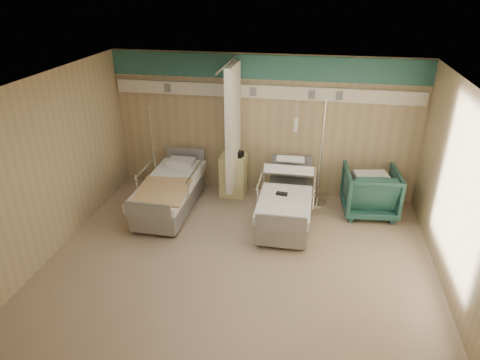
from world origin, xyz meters
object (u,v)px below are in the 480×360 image
at_px(iv_stand_right, 318,183).
at_px(bed_left, 170,196).
at_px(visitor_armchair, 370,191).
at_px(bed_right, 286,206).
at_px(iv_stand_left, 156,175).
at_px(bedside_cabinet, 233,175).

bearing_deg(iv_stand_right, bed_left, -163.85).
bearing_deg(visitor_armchair, bed_right, 16.56).
xyz_separation_m(iv_stand_right, iv_stand_left, (-3.31, -0.07, -0.06)).
bearing_deg(iv_stand_right, iv_stand_left, -178.74).
bearing_deg(iv_stand_right, visitor_armchair, -11.77).
height_order(bed_left, visitor_armchair, visitor_armchair).
height_order(bedside_cabinet, iv_stand_left, iv_stand_left).
distance_m(bed_left, bedside_cabinet, 1.39).
distance_m(bed_left, visitor_armchair, 3.76).
bearing_deg(bed_right, bed_left, 180.00).
xyz_separation_m(bed_left, iv_stand_right, (2.76, 0.80, 0.12)).
distance_m(bed_right, iv_stand_left, 2.85).
relative_size(bed_left, iv_stand_right, 1.02).
xyz_separation_m(bed_right, iv_stand_left, (-2.76, 0.73, 0.06)).
xyz_separation_m(bed_right, bed_left, (-2.20, 0.00, 0.00)).
distance_m(bed_left, iv_stand_right, 2.87).
bearing_deg(bedside_cabinet, bed_right, -38.05).
distance_m(bedside_cabinet, visitor_armchair, 2.68).
height_order(bed_left, iv_stand_left, iv_stand_left).
height_order(bed_left, iv_stand_right, iv_stand_right).
relative_size(bedside_cabinet, iv_stand_right, 0.40).
relative_size(bedside_cabinet, iv_stand_left, 0.47).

